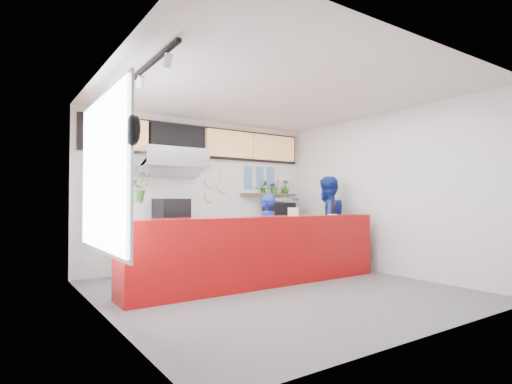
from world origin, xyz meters
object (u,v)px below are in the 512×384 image
service_counter (261,251)px  espresso_machine (279,212)px  staff_right (327,223)px  panini_oven (171,212)px  staff_center (266,235)px  pepper_mill (332,207)px

service_counter → espresso_machine: 2.55m
staff_right → panini_oven: bearing=-26.3°
espresso_machine → staff_center: (-1.23, -1.25, -0.37)m
panini_oven → espresso_machine: bearing=-2.5°
espresso_machine → service_counter: bearing=-118.0°
service_counter → panini_oven: (-0.80, 1.80, 0.60)m
panini_oven → staff_right: bearing=-27.4°
service_counter → pepper_mill: (1.52, -0.06, 0.69)m
panini_oven → staff_center: (1.29, -1.25, -0.41)m
espresso_machine → staff_center: 1.80m
pepper_mill → service_counter: bearing=177.6°
panini_oven → staff_right: size_ratio=0.30×
service_counter → espresso_machine: espresso_machine is taller
pepper_mill → espresso_machine: bearing=83.9°
staff_right → service_counter: bearing=13.5°
service_counter → staff_right: size_ratio=2.45×
espresso_machine → pepper_mill: 1.88m
service_counter → staff_center: (0.49, 0.55, 0.18)m
espresso_machine → staff_right: size_ratio=0.35×
panini_oven → service_counter: bearing=-68.6°
panini_oven → staff_right: (2.76, -1.28, -0.23)m
staff_right → pepper_mill: bearing=51.8°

